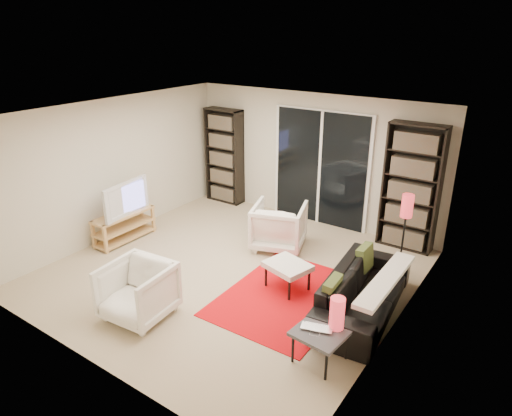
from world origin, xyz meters
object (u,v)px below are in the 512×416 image
at_px(armchair_back, 279,226).
at_px(side_table, 321,334).
at_px(floor_lamp, 406,215).
at_px(tv_stand, 124,226).
at_px(bookshelf_left, 224,156).
at_px(armchair_front, 138,291).
at_px(sofa, 364,291).
at_px(ottoman, 288,267).
at_px(bookshelf_right, 411,188).

bearing_deg(armchair_back, side_table, 112.38).
bearing_deg(side_table, floor_lamp, 87.90).
relative_size(tv_stand, armchair_back, 1.33).
bearing_deg(bookshelf_left, floor_lamp, -12.56).
height_order(armchair_front, floor_lamp, floor_lamp).
height_order(sofa, side_table, sofa).
relative_size(tv_stand, ottoman, 1.62).
bearing_deg(bookshelf_right, armchair_back, -144.85).
xyz_separation_m(bookshelf_left, armchair_back, (2.11, -1.23, -0.59)).
bearing_deg(armchair_front, side_table, 8.69).
xyz_separation_m(armchair_back, ottoman, (0.80, -1.04, -0.04)).
xyz_separation_m(bookshelf_right, side_table, (0.13, -3.36, -0.69)).
xyz_separation_m(sofa, armchair_back, (-1.89, 0.96, 0.09)).
bearing_deg(ottoman, bookshelf_left, 141.99).
bearing_deg(bookshelf_left, side_table, -40.15).
xyz_separation_m(armchair_front, ottoman, (1.22, 1.66, -0.02)).
bearing_deg(tv_stand, armchair_front, -36.23).
distance_m(bookshelf_right, sofa, 2.31).
bearing_deg(ottoman, tv_stand, -175.57).
bearing_deg(bookshelf_right, side_table, -87.78).
relative_size(bookshelf_left, bookshelf_right, 0.93).
xyz_separation_m(armchair_front, floor_lamp, (2.39, 3.02, 0.58)).
distance_m(armchair_back, floor_lamp, 2.07).
relative_size(armchair_back, floor_lamp, 0.68).
relative_size(bookshelf_right, armchair_front, 2.59).
bearing_deg(armchair_back, bookshelf_right, -163.77).
relative_size(bookshelf_left, sofa, 0.96).
relative_size(armchair_front, side_table, 1.37).
bearing_deg(floor_lamp, bookshelf_right, 103.64).
bearing_deg(armchair_back, ottoman, 108.43).
bearing_deg(floor_lamp, ottoman, -130.51).
distance_m(armchair_front, side_table, 2.37).
xyz_separation_m(bookshelf_left, side_table, (3.98, -3.36, -0.61)).
relative_size(bookshelf_right, sofa, 1.04).
bearing_deg(armchair_back, sofa, 134.29).
distance_m(armchair_back, side_table, 2.84).
height_order(bookshelf_right, floor_lamp, bookshelf_right).
height_order(bookshelf_right, tv_stand, bookshelf_right).
bearing_deg(tv_stand, bookshelf_right, 31.55).
height_order(ottoman, floor_lamp, floor_lamp).
xyz_separation_m(tv_stand, side_table, (4.23, -0.84, 0.10)).
bearing_deg(bookshelf_left, tv_stand, -95.59).
height_order(bookshelf_left, floor_lamp, bookshelf_left).
distance_m(sofa, armchair_front, 2.90).
bearing_deg(tv_stand, armchair_back, 28.68).
relative_size(bookshelf_right, floor_lamp, 1.67).
distance_m(bookshelf_right, tv_stand, 4.87).
height_order(bookshelf_right, sofa, bookshelf_right).
relative_size(tv_stand, armchair_front, 1.40).
height_order(bookshelf_left, side_table, bookshelf_left).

